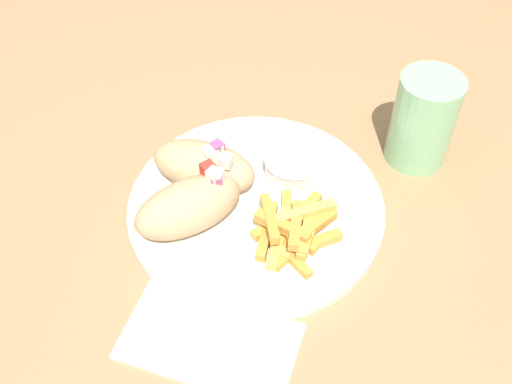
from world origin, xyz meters
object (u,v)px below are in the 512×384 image
Objects in this scene: fries_pile at (293,230)px; sauce_ramekin at (293,165)px; plate at (256,205)px; pita_sandwich_near at (189,206)px; water_glass at (422,124)px; pita_sandwich_far at (204,166)px.

sauce_ramekin is at bearing 100.87° from fries_pile.
fries_pile is at bearing -79.13° from sauce_ramekin.
sauce_ramekin reaches higher than plate.
pita_sandwich_near is 0.12m from fries_pile.
pita_sandwich_near is 0.31m from water_glass.
pita_sandwich_near is 1.01× the size of pita_sandwich_far.
fries_pile is at bearing -37.22° from plate.
pita_sandwich_far is at bearing 48.71° from pita_sandwich_near.
sauce_ramekin is at bearing -149.43° from water_glass.
plate is 4.27× the size of sauce_ramekin.
water_glass is at bearing 32.65° from pita_sandwich_far.
pita_sandwich_near is at bearing -134.91° from sauce_ramekin.
sauce_ramekin is (0.03, 0.05, 0.02)m from plate.
pita_sandwich_far is 0.27m from water_glass.
pita_sandwich_far is (-0.00, 0.07, -0.00)m from pita_sandwich_near.
plate is 2.73× the size of fries_pile.
plate is 0.07m from sauce_ramekin.
sauce_ramekin is 0.17m from water_glass.
plate is at bearing -9.11° from pita_sandwich_far.
sauce_ramekin is (0.10, 0.03, -0.01)m from pita_sandwich_far.
pita_sandwich_far reaches higher than plate.
plate is 0.23m from water_glass.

